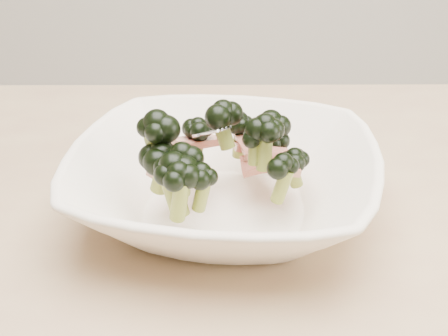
{
  "coord_description": "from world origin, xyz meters",
  "views": [
    {
      "loc": [
        -0.09,
        -0.47,
        1.06
      ],
      "look_at": [
        -0.09,
        0.03,
        0.8
      ],
      "focal_mm": 50.0,
      "sensor_mm": 36.0,
      "label": 1
    }
  ],
  "objects": [
    {
      "name": "broccoli_dish",
      "position": [
        -0.09,
        0.03,
        0.79
      ],
      "size": [
        0.32,
        0.32,
        0.11
      ],
      "color": "white",
      "rests_on": "dining_table"
    },
    {
      "name": "dining_table",
      "position": [
        0.0,
        0.0,
        0.65
      ],
      "size": [
        1.2,
        0.8,
        0.75
      ],
      "color": "tan",
      "rests_on": "ground"
    }
  ]
}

